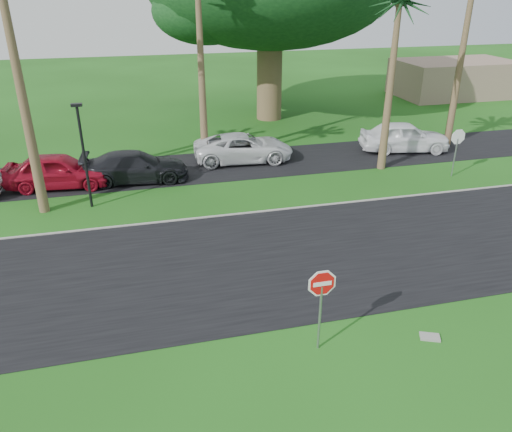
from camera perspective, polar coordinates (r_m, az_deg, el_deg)
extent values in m
plane|color=#194912|center=(16.50, 1.74, -8.56)|extent=(120.00, 120.00, 0.00)
cube|color=black|center=(18.13, 0.03, -5.13)|extent=(120.00, 8.00, 0.02)
cube|color=black|center=(27.53, -5.34, 5.65)|extent=(120.00, 5.00, 0.02)
cube|color=gray|center=(21.63, -2.59, 0.18)|extent=(120.00, 0.12, 0.06)
cylinder|color=gray|center=(13.74, 7.30, -11.49)|extent=(0.07, 0.07, 2.00)
cylinder|color=white|center=(13.12, 7.56, -7.64)|extent=(1.05, 0.02, 1.05)
cylinder|color=red|center=(13.12, 7.56, -7.64)|extent=(0.90, 0.02, 0.90)
cube|color=white|center=(13.12, 7.56, -7.64)|extent=(0.50, 0.02, 0.12)
cylinder|color=gray|center=(27.67, 21.74, 6.21)|extent=(0.07, 0.07, 2.00)
cylinder|color=white|center=(27.36, 22.11, 8.38)|extent=(1.05, 0.02, 1.05)
cylinder|color=red|center=(27.36, 22.11, 8.38)|extent=(0.90, 0.02, 0.90)
cube|color=white|center=(27.36, 22.11, 8.38)|extent=(0.50, 0.02, 0.12)
cone|color=brown|center=(22.34, -25.51, 14.06)|extent=(0.44, 0.44, 11.50)
cone|color=brown|center=(27.80, -6.25, 15.91)|extent=(0.44, 0.44, 9.50)
cone|color=brown|center=(26.94, 15.05, 13.85)|extent=(0.44, 0.44, 8.50)
cone|color=brown|center=(32.39, 22.65, 17.78)|extent=(0.44, 0.44, 12.00)
cylinder|color=brown|center=(37.04, 1.54, 15.60)|extent=(1.80, 1.80, 6.00)
cylinder|color=black|center=(22.86, -18.99, 6.19)|extent=(0.12, 0.12, 4.50)
cube|color=black|center=(22.26, -19.83, 11.86)|extent=(0.45, 0.25, 0.12)
cube|color=gray|center=(48.66, 21.73, 14.42)|extent=(10.00, 6.00, 3.00)
imported|color=maroon|center=(26.15, -21.67, 4.82)|extent=(5.13, 2.48, 1.69)
imported|color=black|center=(25.83, -13.58, 5.47)|extent=(5.31, 2.42, 1.51)
imported|color=silver|center=(28.08, -1.45, 7.77)|extent=(5.69, 2.96, 1.53)
imported|color=white|center=(31.04, 16.60, 8.66)|extent=(5.46, 3.03, 1.76)
cube|color=gray|center=(15.38, 19.25, -12.92)|extent=(0.64, 0.54, 0.06)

